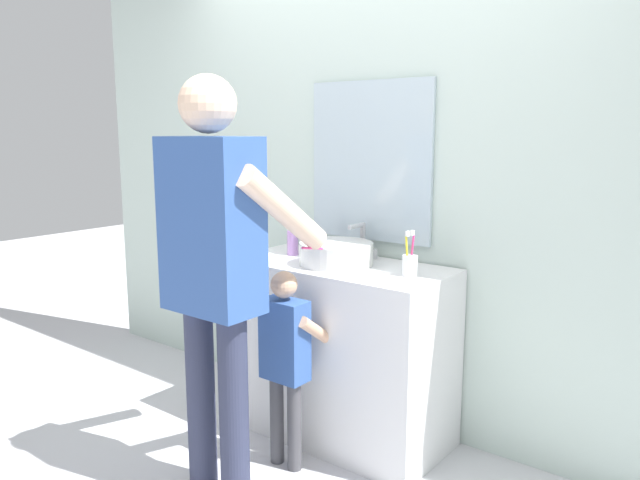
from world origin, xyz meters
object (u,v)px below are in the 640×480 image
(soap_bottle, at_px, (293,242))
(child_toddler, at_px, (286,351))
(adult_parent, at_px, (215,252))
(toothbrush_cup, at_px, (410,264))

(soap_bottle, relative_size, child_toddler, 0.18)
(soap_bottle, relative_size, adult_parent, 0.09)
(soap_bottle, distance_m, adult_parent, 0.79)
(soap_bottle, xyz_separation_m, adult_parent, (0.23, -0.75, 0.10))
(toothbrush_cup, relative_size, child_toddler, 0.22)
(child_toddler, bearing_deg, adult_parent, -106.06)
(adult_parent, bearing_deg, child_toddler, 73.94)
(soap_bottle, bearing_deg, adult_parent, -73.14)
(child_toddler, height_order, adult_parent, adult_parent)
(toothbrush_cup, xyz_separation_m, child_toddler, (-0.40, -0.39, -0.39))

